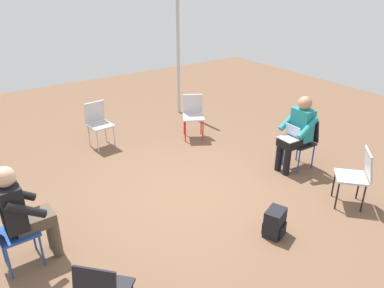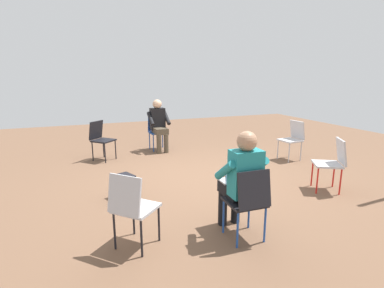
# 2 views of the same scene
# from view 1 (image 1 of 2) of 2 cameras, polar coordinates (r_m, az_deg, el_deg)

# --- Properties ---
(ground_plane) EXTENTS (14.00, 14.00, 0.00)m
(ground_plane) POSITION_cam_1_polar(r_m,az_deg,el_deg) (5.59, -0.84, -7.84)
(ground_plane) COLOR brown
(chair_northwest) EXTENTS (0.58, 0.59, 0.85)m
(chair_northwest) POSITION_cam_1_polar(r_m,az_deg,el_deg) (5.62, 23.88, -4.17)
(chair_northwest) COLOR #B7B7BC
(chair_northwest) RESTS_ON ground
(chair_west) EXTENTS (0.45, 0.41, 0.85)m
(chair_west) POSITION_cam_1_polar(r_m,az_deg,el_deg) (6.45, 16.58, 0.77)
(chair_west) COLOR black
(chair_west) RESTS_ON ground
(chair_south) EXTENTS (0.43, 0.47, 0.85)m
(chair_south) POSITION_cam_1_polar(r_m,az_deg,el_deg) (7.12, -14.09, 3.38)
(chair_south) COLOR #B7B7BC
(chair_south) RESTS_ON ground
(chair_east) EXTENTS (0.45, 0.41, 0.85)m
(chair_east) POSITION_cam_1_polar(r_m,az_deg,el_deg) (4.56, -26.05, -11.73)
(chair_east) COLOR #1E4799
(chair_east) RESTS_ON ground
(chair_southwest) EXTENTS (0.56, 0.57, 0.85)m
(chair_southwest) POSITION_cam_1_polar(r_m,az_deg,el_deg) (7.32, 0.17, 4.75)
(chair_southwest) COLOR #B7B7BC
(chair_southwest) RESTS_ON ground
(person_with_laptop) EXTENTS (0.53, 0.50, 1.24)m
(person_with_laptop) POSITION_cam_1_polar(r_m,az_deg,el_deg) (6.25, 15.77, 2.06)
(person_with_laptop) COLOR black
(person_with_laptop) RESTS_ON ground
(person_in_black) EXTENTS (0.53, 0.50, 1.24)m
(person_in_black) POSITION_cam_1_polar(r_m,az_deg,el_deg) (4.47, -24.46, -9.08)
(person_in_black) COLOR #4C4233
(person_in_black) RESTS_ON ground
(backpack_near_laptop_user) EXTENTS (0.33, 0.31, 0.36)m
(backpack_near_laptop_user) POSITION_cam_1_polar(r_m,az_deg,el_deg) (4.88, 12.47, -11.80)
(backpack_near_laptop_user) COLOR black
(backpack_near_laptop_user) RESTS_ON ground
(tent_pole_near) EXTENTS (0.07, 0.07, 2.80)m
(tent_pole_near) POSITION_cam_1_polar(r_m,az_deg,el_deg) (8.43, -2.12, 13.85)
(tent_pole_near) COLOR #B2B2B7
(tent_pole_near) RESTS_ON ground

